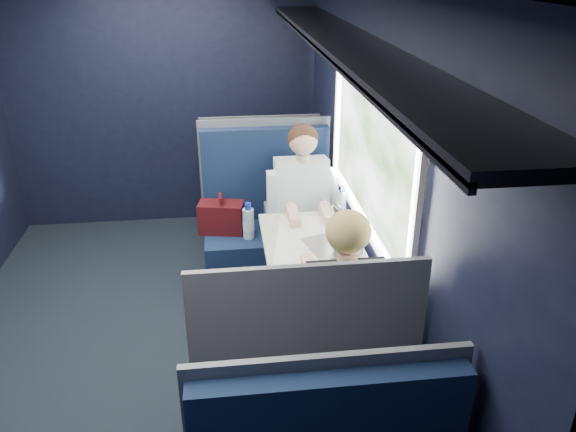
{
  "coord_description": "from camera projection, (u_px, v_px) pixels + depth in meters",
  "views": [
    {
      "loc": [
        0.52,
        -3.11,
        2.42
      ],
      "look_at": [
        0.9,
        0.0,
        0.95
      ],
      "focal_mm": 35.0,
      "sensor_mm": 36.0,
      "label": 1
    }
  ],
  "objects": [
    {
      "name": "ground",
      "position": [
        155.0,
        351.0,
        3.76
      ],
      "size": [
        2.8,
        4.2,
        0.01
      ],
      "primitive_type": "cube",
      "color": "black"
    },
    {
      "name": "room_shell",
      "position": [
        133.0,
        139.0,
        3.14
      ],
      "size": [
        3.0,
        4.4,
        2.4
      ],
      "color": "black",
      "rests_on": "ground"
    },
    {
      "name": "table",
      "position": [
        308.0,
        255.0,
        3.59
      ],
      "size": [
        0.62,
        1.0,
        0.74
      ],
      "color": "#54565E",
      "rests_on": "ground"
    },
    {
      "name": "seat_bay_near",
      "position": [
        266.0,
        230.0,
        4.46
      ],
      "size": [
        1.07,
        0.62,
        1.26
      ],
      "color": "black",
      "rests_on": "ground"
    },
    {
      "name": "seat_bay_far",
      "position": [
        299.0,
        382.0,
        2.89
      ],
      "size": [
        1.04,
        0.62,
        1.26
      ],
      "color": "black",
      "rests_on": "ground"
    },
    {
      "name": "seat_row_front",
      "position": [
        260.0,
        188.0,
        5.3
      ],
      "size": [
        1.04,
        0.51,
        1.16
      ],
      "color": "black",
      "rests_on": "ground"
    },
    {
      "name": "man",
      "position": [
        303.0,
        203.0,
        4.21
      ],
      "size": [
        0.53,
        0.56,
        1.32
      ],
      "color": "black",
      "rests_on": "ground"
    },
    {
      "name": "woman",
      "position": [
        342.0,
        309.0,
        2.94
      ],
      "size": [
        0.53,
        0.56,
        1.32
      ],
      "color": "black",
      "rests_on": "ground"
    },
    {
      "name": "papers",
      "position": [
        315.0,
        240.0,
        3.62
      ],
      "size": [
        0.61,
        0.79,
        0.01
      ],
      "primitive_type": "cube",
      "rotation": [
        0.0,
        0.0,
        -0.17
      ],
      "color": "white",
      "rests_on": "table"
    },
    {
      "name": "laptop",
      "position": [
        337.0,
        238.0,
        3.5
      ],
      "size": [
        0.33,
        0.38,
        0.25
      ],
      "color": "silver",
      "rests_on": "table"
    },
    {
      "name": "bottle_small",
      "position": [
        342.0,
        202.0,
        3.93
      ],
      "size": [
        0.06,
        0.06,
        0.22
      ],
      "color": "silver",
      "rests_on": "table"
    },
    {
      "name": "cup",
      "position": [
        336.0,
        213.0,
        3.88
      ],
      "size": [
        0.07,
        0.07,
        0.09
      ],
      "primitive_type": "cylinder",
      "color": "white",
      "rests_on": "table"
    }
  ]
}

